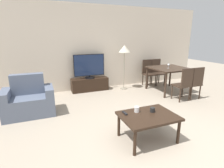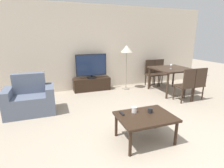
{
  "view_description": "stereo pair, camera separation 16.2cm",
  "coord_description": "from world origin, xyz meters",
  "px_view_note": "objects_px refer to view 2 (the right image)",
  "views": [
    {
      "loc": [
        -1.78,
        -1.72,
        1.74
      ],
      "look_at": [
        -0.31,
        1.93,
        0.65
      ],
      "focal_mm": 28.0,
      "sensor_mm": 36.0,
      "label": 1
    },
    {
      "loc": [
        -1.63,
        -1.78,
        1.74
      ],
      "look_at": [
        -0.31,
        1.93,
        0.65
      ],
      "focal_mm": 28.0,
      "sensor_mm": 36.0,
      "label": 2
    }
  ],
  "objects_px": {
    "armchair": "(30,100)",
    "cup_white_near": "(150,110)",
    "coffee_table": "(145,118)",
    "floor_lamp": "(127,51)",
    "dining_chair_far_left": "(151,72)",
    "tv": "(91,66)",
    "remote_primary": "(122,113)",
    "tv_stand": "(92,84)",
    "dining_table": "(172,71)",
    "dining_chair_far": "(160,71)",
    "cup_colored_far": "(134,110)",
    "dining_chair_near_right": "(197,83)",
    "dining_chair_near": "(186,84)",
    "wine_glass_left": "(171,65)"
  },
  "relations": [
    {
      "from": "dining_chair_far",
      "to": "remote_primary",
      "type": "height_order",
      "value": "dining_chair_far"
    },
    {
      "from": "dining_table",
      "to": "cup_colored_far",
      "type": "bearing_deg",
      "value": -139.5
    },
    {
      "from": "armchair",
      "to": "cup_colored_far",
      "type": "bearing_deg",
      "value": -43.18
    },
    {
      "from": "armchair",
      "to": "cup_white_near",
      "type": "xyz_separation_m",
      "value": [
        2.05,
        -1.79,
        0.18
      ]
    },
    {
      "from": "tv",
      "to": "cup_white_near",
      "type": "relative_size",
      "value": 11.65
    },
    {
      "from": "coffee_table",
      "to": "wine_glass_left",
      "type": "height_order",
      "value": "wine_glass_left"
    },
    {
      "from": "wine_glass_left",
      "to": "coffee_table",
      "type": "bearing_deg",
      "value": -135.12
    },
    {
      "from": "dining_chair_near",
      "to": "wine_glass_left",
      "type": "height_order",
      "value": "dining_chair_near"
    },
    {
      "from": "cup_colored_far",
      "to": "wine_glass_left",
      "type": "relative_size",
      "value": 0.68
    },
    {
      "from": "floor_lamp",
      "to": "armchair",
      "type": "bearing_deg",
      "value": -160.32
    },
    {
      "from": "armchair",
      "to": "dining_chair_far",
      "type": "bearing_deg",
      "value": 14.55
    },
    {
      "from": "dining_chair_near",
      "to": "wine_glass_left",
      "type": "distance_m",
      "value": 0.86
    },
    {
      "from": "floor_lamp",
      "to": "wine_glass_left",
      "type": "relative_size",
      "value": 9.96
    },
    {
      "from": "dining_chair_near",
      "to": "wine_glass_left",
      "type": "bearing_deg",
      "value": 83.92
    },
    {
      "from": "dining_chair_near",
      "to": "wine_glass_left",
      "type": "relative_size",
      "value": 6.31
    },
    {
      "from": "coffee_table",
      "to": "dining_chair_far_left",
      "type": "bearing_deg",
      "value": 56.78
    },
    {
      "from": "dining_chair_near_right",
      "to": "coffee_table",
      "type": "bearing_deg",
      "value": -151.83
    },
    {
      "from": "tv",
      "to": "coffee_table",
      "type": "bearing_deg",
      "value": -86.59
    },
    {
      "from": "coffee_table",
      "to": "floor_lamp",
      "type": "distance_m",
      "value": 3.16
    },
    {
      "from": "dining_chair_far",
      "to": "dining_chair_near_right",
      "type": "bearing_deg",
      "value": -90.0
    },
    {
      "from": "dining_table",
      "to": "cup_colored_far",
      "type": "relative_size",
      "value": 11.0
    },
    {
      "from": "dining_chair_near",
      "to": "dining_chair_far_left",
      "type": "xyz_separation_m",
      "value": [
        0.0,
        1.72,
        0.0
      ]
    },
    {
      "from": "remote_primary",
      "to": "dining_table",
      "type": "bearing_deg",
      "value": 37.64
    },
    {
      "from": "dining_chair_near_right",
      "to": "remote_primary",
      "type": "xyz_separation_m",
      "value": [
        -2.67,
        -1.05,
        -0.03
      ]
    },
    {
      "from": "tv_stand",
      "to": "dining_chair_near_right",
      "type": "height_order",
      "value": "dining_chair_near_right"
    },
    {
      "from": "floor_lamp",
      "to": "cup_colored_far",
      "type": "height_order",
      "value": "floor_lamp"
    },
    {
      "from": "cup_colored_far",
      "to": "floor_lamp",
      "type": "bearing_deg",
      "value": 68.62
    },
    {
      "from": "tv",
      "to": "remote_primary",
      "type": "xyz_separation_m",
      "value": [
        -0.16,
        -2.91,
        -0.34
      ]
    },
    {
      "from": "dining_chair_far_left",
      "to": "floor_lamp",
      "type": "xyz_separation_m",
      "value": [
        -1.01,
        -0.08,
        0.77
      ]
    },
    {
      "from": "tv",
      "to": "dining_chair_near_right",
      "type": "bearing_deg",
      "value": -36.52
    },
    {
      "from": "wine_glass_left",
      "to": "tv",
      "type": "bearing_deg",
      "value": 153.73
    },
    {
      "from": "tv_stand",
      "to": "floor_lamp",
      "type": "bearing_deg",
      "value": -11.28
    },
    {
      "from": "cup_colored_far",
      "to": "tv",
      "type": "bearing_deg",
      "value": 91.23
    },
    {
      "from": "dining_table",
      "to": "dining_chair_far",
      "type": "bearing_deg",
      "value": 77.39
    },
    {
      "from": "dining_table",
      "to": "dining_chair_near",
      "type": "distance_m",
      "value": 0.9
    },
    {
      "from": "armchair",
      "to": "cup_white_near",
      "type": "distance_m",
      "value": 2.73
    },
    {
      "from": "cup_white_near",
      "to": "armchair",
      "type": "bearing_deg",
      "value": 138.97
    },
    {
      "from": "floor_lamp",
      "to": "cup_white_near",
      "type": "relative_size",
      "value": 17.18
    },
    {
      "from": "tv",
      "to": "wine_glass_left",
      "type": "xyz_separation_m",
      "value": [
        2.21,
        -1.09,
        0.07
      ]
    },
    {
      "from": "cup_white_near",
      "to": "cup_colored_far",
      "type": "distance_m",
      "value": 0.28
    },
    {
      "from": "coffee_table",
      "to": "dining_chair_near_right",
      "type": "height_order",
      "value": "dining_chair_near_right"
    },
    {
      "from": "dining_chair_near",
      "to": "dining_chair_far_left",
      "type": "height_order",
      "value": "same"
    },
    {
      "from": "coffee_table",
      "to": "dining_table",
      "type": "relative_size",
      "value": 0.84
    },
    {
      "from": "tv_stand",
      "to": "dining_chair_near_right",
      "type": "relative_size",
      "value": 1.29
    },
    {
      "from": "tv_stand",
      "to": "cup_colored_far",
      "type": "relative_size",
      "value": 11.85
    },
    {
      "from": "cup_white_near",
      "to": "dining_chair_far",
      "type": "bearing_deg",
      "value": 52.78
    },
    {
      "from": "remote_primary",
      "to": "cup_white_near",
      "type": "relative_size",
      "value": 1.77
    },
    {
      "from": "cup_colored_far",
      "to": "remote_primary",
      "type": "bearing_deg",
      "value": 175.51
    },
    {
      "from": "dining_chair_near",
      "to": "floor_lamp",
      "type": "distance_m",
      "value": 2.07
    },
    {
      "from": "cup_colored_far",
      "to": "armchair",
      "type": "bearing_deg",
      "value": 136.82
    }
  ]
}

